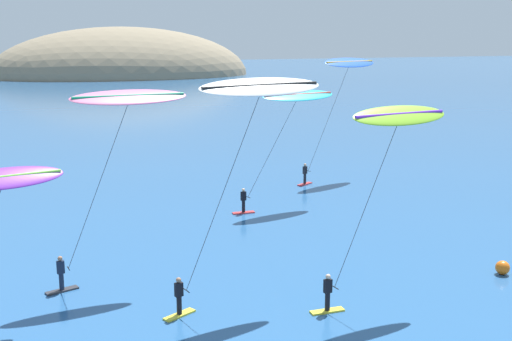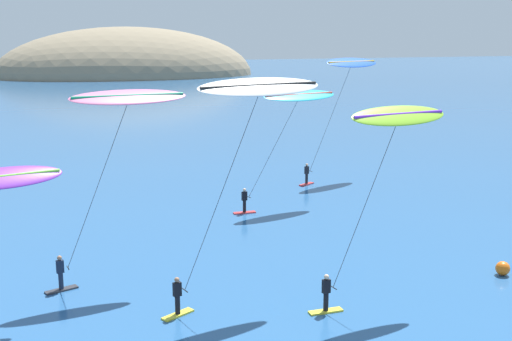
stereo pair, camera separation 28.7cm
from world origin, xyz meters
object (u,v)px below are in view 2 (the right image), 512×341
at_px(kitesurfer_white, 255,102).
at_px(kitesurfer_cyan, 296,102).
at_px(kitesurfer_lime, 392,132).
at_px(kitesurfer_blue, 349,70).
at_px(kitesurfer_pink, 123,112).
at_px(marker_buoy, 503,268).

distance_m(kitesurfer_white, kitesurfer_cyan, 16.58).
relative_size(kitesurfer_cyan, kitesurfer_lime, 0.94).
bearing_deg(kitesurfer_lime, kitesurfer_blue, 64.23).
height_order(kitesurfer_pink, kitesurfer_blue, kitesurfer_blue).
relative_size(kitesurfer_blue, marker_buoy, 14.19).
height_order(kitesurfer_cyan, kitesurfer_lime, kitesurfer_lime).
distance_m(kitesurfer_white, kitesurfer_blue, 26.57).
height_order(kitesurfer_lime, marker_buoy, kitesurfer_lime).
height_order(kitesurfer_lime, kitesurfer_blue, kitesurfer_blue).
bearing_deg(kitesurfer_white, kitesurfer_blue, 51.45).
bearing_deg(marker_buoy, kitesurfer_lime, -177.48).
bearing_deg(marker_buoy, kitesurfer_blue, 79.56).
distance_m(kitesurfer_lime, kitesurfer_blue, 25.81).
relative_size(kitesurfer_white, marker_buoy, 14.14).
relative_size(kitesurfer_lime, kitesurfer_blue, 0.88).
xyz_separation_m(kitesurfer_white, kitesurfer_lime, (5.35, -2.43, -1.26)).
relative_size(kitesurfer_cyan, marker_buoy, 11.73).
bearing_deg(marker_buoy, kitesurfer_pink, 159.90).
bearing_deg(kitesurfer_blue, kitesurfer_lime, -115.77).
distance_m(kitesurfer_cyan, kitesurfer_lime, 16.82).
xyz_separation_m(kitesurfer_white, kitesurfer_blue, (16.56, 20.78, 0.09)).
relative_size(kitesurfer_white, kitesurfer_blue, 1.00).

